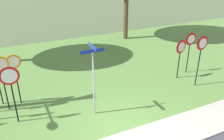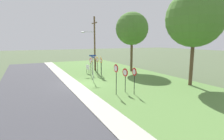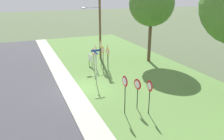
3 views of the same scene
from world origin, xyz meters
TOP-DOWN VIEW (x-y plane):
  - ground_plane at (0.00, 0.00)m, footprint 160.00×160.00m
  - road_asphalt at (0.00, -4.80)m, footprint 44.00×6.40m
  - sidewalk_strip at (0.00, -0.80)m, footprint 44.00×1.60m
  - grass_median at (0.00, 6.00)m, footprint 44.00×12.00m
  - stop_sign_near_left at (-4.59, 2.91)m, footprint 0.78×0.11m
  - stop_sign_near_right at (-4.03, 3.98)m, footprint 0.63×0.14m
  - stop_sign_far_left at (-3.80, 3.39)m, footprint 0.72×0.11m
  - stop_sign_far_center at (-3.53, 2.33)m, footprint 0.72×0.09m
  - stop_sign_far_right at (-4.84, 3.55)m, footprint 0.75×0.14m
  - stop_sign_center_tall at (-3.28, 3.72)m, footprint 0.62×0.12m
  - yield_sign_near_left at (4.70, 2.68)m, footprint 0.73×0.16m
  - yield_sign_near_right at (5.64, 3.03)m, footprint 0.70×0.10m
  - yield_sign_far_left at (4.99, 1.61)m, footprint 0.72×0.11m
  - street_name_post at (-0.56, 1.57)m, footprint 0.96×0.82m
  - utility_pole at (-7.91, 4.46)m, footprint 2.10×2.22m
  - notice_board at (-5.65, 2.66)m, footprint 1.10×0.14m
  - oak_tree_left at (-4.83, 9.40)m, footprint 4.86×4.86m

SIDE VIEW (x-z plane):
  - ground_plane at x=0.00m, z-range 0.00..0.00m
  - road_asphalt at x=0.00m, z-range 0.00..0.01m
  - grass_median at x=0.00m, z-range 0.00..0.04m
  - sidewalk_strip at x=0.00m, z-range 0.00..0.06m
  - notice_board at x=-5.65m, z-range 0.25..1.50m
  - yield_sign_near_left at x=4.70m, z-range 0.56..2.73m
  - stop_sign_center_tall at x=-3.28m, z-range 0.54..2.89m
  - yield_sign_near_right at x=5.64m, z-range 0.61..2.94m
  - stop_sign_far_center at x=-3.53m, z-range 0.59..3.01m
  - stop_sign_far_left at x=-3.80m, z-range 0.60..3.08m
  - stop_sign_near_right at x=-4.03m, z-range 0.58..3.11m
  - street_name_post at x=-0.56m, z-range 0.32..3.37m
  - stop_sign_near_left at x=-4.59m, z-range 0.62..3.13m
  - yield_sign_far_left at x=4.99m, z-range 0.69..3.34m
  - stop_sign_far_right at x=-4.84m, z-range 0.68..3.44m
  - utility_pole at x=-7.91m, z-range 0.38..8.62m
  - oak_tree_left at x=-4.83m, z-range 2.00..10.81m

